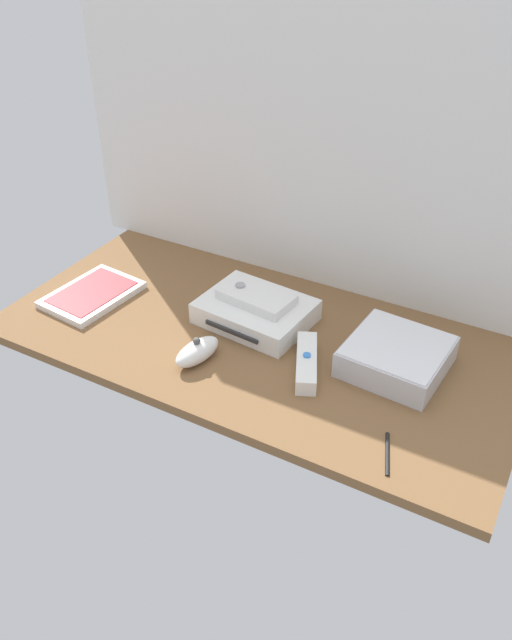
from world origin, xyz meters
TOP-DOWN VIEW (x-y plane):
  - ground_plane at (0.00, 0.00)cm, footprint 100.00×48.00cm
  - back_wall at (0.00, 24.60)cm, footprint 110.00×1.20cm
  - game_console at (-2.72, 4.78)cm, footprint 22.33×17.89cm
  - mini_computer at (26.53, 4.00)cm, footprint 18.17×18.17cm
  - game_case at (-36.94, -4.42)cm, footprint 15.39×20.24cm
  - remote_wand at (12.65, -4.16)cm, footprint 9.41×14.96cm
  - remote_nunchuk at (-5.86, -11.50)cm, footprint 6.43×10.71cm
  - remote_classic_pad at (-2.79, 5.22)cm, footprint 15.29×9.75cm
  - stylus_pen at (32.56, -16.85)cm, footprint 3.65×8.72cm

SIDE VIEW (x-z plane):
  - ground_plane at x=0.00cm, z-range -2.00..0.00cm
  - stylus_pen at x=32.56cm, z-range 0.00..0.70cm
  - game_case at x=-36.94cm, z-range -0.02..1.54cm
  - remote_wand at x=12.65cm, z-range -0.19..3.21cm
  - remote_nunchuk at x=-5.86cm, z-range -0.51..4.59cm
  - game_console at x=-2.72cm, z-range 0.00..4.40cm
  - mini_computer at x=26.53cm, z-range -0.01..5.29cm
  - remote_classic_pad at x=-2.79cm, z-range 4.21..6.61cm
  - back_wall at x=0.00cm, z-range 0.00..64.00cm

